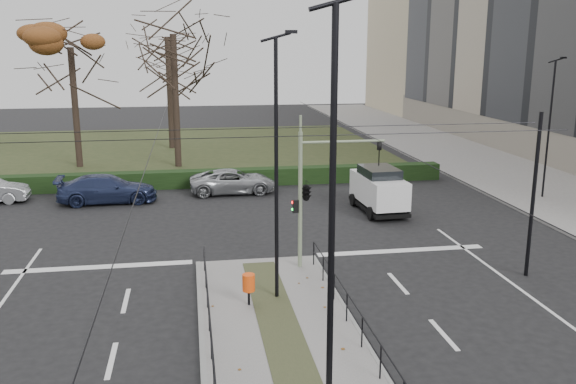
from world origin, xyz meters
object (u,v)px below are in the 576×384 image
rust_tree (70,47)px  white_van (379,189)px  parked_car_third (107,189)px  streetlamp_median_near (333,231)px  streetlamp_sidewalk (549,127)px  traffic_light (308,189)px  streetlamp_median_far (277,168)px  parked_car_fourth (233,181)px  litter_bin (249,283)px  bare_tree_near (173,44)px  bare_tree_center (168,45)px

rust_tree → white_van: bearing=-40.4°
rust_tree → parked_car_third: bearing=-73.1°
streetlamp_median_near → streetlamp_sidewalk: size_ratio=1.20×
traffic_light → streetlamp_median_far: (-1.54, -2.69, 1.38)m
parked_car_fourth → white_van: 8.74m
litter_bin → bare_tree_near: size_ratio=0.09×
white_van → bare_tree_center: size_ratio=0.37×
parked_car_fourth → streetlamp_median_near: bearing=-179.6°
streetlamp_median_far → white_van: bearing=56.9°
streetlamp_median_near → bare_tree_near: (-3.51, 31.24, 3.61)m
streetlamp_median_far → white_van: size_ratio=1.97×
bare_tree_near → litter_bin: bearing=-84.0°
parked_car_third → bare_tree_center: size_ratio=0.44×
traffic_light → parked_car_fourth: size_ratio=1.03×
streetlamp_median_far → parked_car_fourth: size_ratio=1.73×
streetlamp_median_far → parked_car_fourth: streetlamp_median_far is taller
streetlamp_median_far → bare_tree_center: bare_tree_center is taller
parked_car_fourth → rust_tree: bearing=47.2°
traffic_light → litter_bin: size_ratio=4.94×
parked_car_third → streetlamp_median_near: bearing=-164.3°
parked_car_fourth → traffic_light: bearing=-172.0°
streetlamp_median_near → streetlamp_sidewalk: streetlamp_median_near is taller
streetlamp_sidewalk → parked_car_third: streetlamp_sidewalk is taller
parked_car_fourth → bare_tree_center: bare_tree_center is taller
streetlamp_sidewalk → rust_tree: bearing=153.5°
traffic_light → rust_tree: rust_tree is taller
white_van → bare_tree_center: bare_tree_center is taller
white_van → bare_tree_center: (-10.80, 21.47, 7.08)m
streetlamp_median_far → bare_tree_center: bearing=97.5°
litter_bin → streetlamp_median_near: streetlamp_median_near is taller
streetlamp_median_near → rust_tree: bearing=107.6°
litter_bin → traffic_light: bearing=51.5°
parked_car_fourth → bare_tree_center: size_ratio=0.42×
litter_bin → bare_tree_near: bare_tree_near is taller
traffic_light → streetlamp_median_far: bearing=-119.8°
traffic_light → litter_bin: (-2.53, -3.18, -2.23)m
streetlamp_median_near → parked_car_fourth: streetlamp_median_near is taller
parked_car_third → traffic_light: bearing=-145.5°
rust_tree → streetlamp_median_near: bearing=-72.4°
litter_bin → streetlamp_median_near: (0.98, -7.16, 3.86)m
litter_bin → rust_tree: rust_tree is taller
litter_bin → parked_car_fourth: 15.96m
litter_bin → rust_tree: (-9.27, 25.07, 7.25)m
parked_car_third → white_van: size_ratio=1.20×
litter_bin → parked_car_fourth: parked_car_fourth is taller
traffic_light → rust_tree: (-11.81, 21.89, 5.02)m
traffic_light → bare_tree_center: (-5.69, 28.98, 5.18)m
litter_bin → rust_tree: 27.70m
traffic_light → streetlamp_median_far: streetlamp_median_far is taller
bare_tree_center → streetlamp_median_near: bearing=-84.0°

